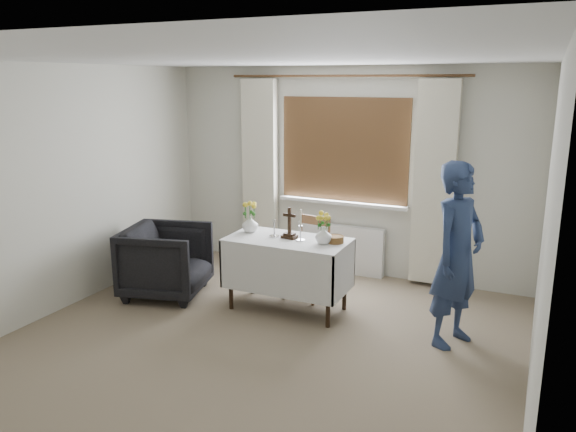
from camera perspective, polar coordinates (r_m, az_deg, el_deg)
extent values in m
plane|color=gray|center=(5.05, -4.31, -13.94)|extent=(5.00, 5.00, 0.00)
cube|color=silver|center=(5.82, -0.04, -5.96)|extent=(1.24, 0.64, 0.76)
imported|color=black|center=(6.35, -12.26, -4.47)|extent=(1.05, 1.03, 0.79)
imported|color=navy|center=(5.18, 16.82, -3.81)|extent=(0.61, 0.72, 1.67)
cube|color=silver|center=(6.99, 5.33, -3.32)|extent=(1.10, 0.10, 0.60)
imported|color=white|center=(5.95, -3.87, -0.81)|extent=(0.21, 0.21, 0.18)
imported|color=white|center=(5.53, 3.62, -1.96)|extent=(0.17, 0.17, 0.17)
cylinder|color=brown|center=(5.59, 4.78, -2.36)|extent=(0.20, 0.20, 0.07)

